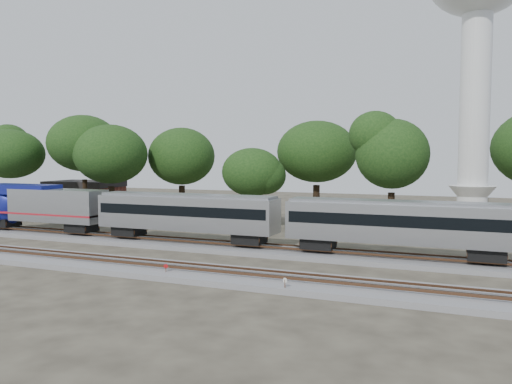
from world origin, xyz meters
TOP-DOWN VIEW (x-y plane):
  - ground at (0.00, 0.00)m, footprint 160.00×160.00m
  - track_far at (0.00, 6.00)m, footprint 160.00×5.00m
  - track_near at (0.00, -4.00)m, footprint 160.00×5.00m
  - switch_stand_red at (3.18, -5.26)m, footprint 0.30×0.09m
  - switch_stand_white at (12.31, -6.16)m, footprint 0.31×0.15m
  - switch_lever at (7.80, -5.75)m, footprint 0.56×0.42m
  - water_tower at (24.18, 45.52)m, footprint 14.99×14.99m
  - brick_building at (-30.10, 25.05)m, footprint 10.68×7.92m
  - tree_0 at (-32.89, 14.15)m, footprint 9.02×9.02m
  - tree_1 at (-23.52, 17.48)m, footprint 10.43×10.43m
  - tree_2 at (-18.72, 16.77)m, footprint 8.98×8.98m
  - tree_3 at (-12.51, 23.73)m, footprint 8.71×8.71m
  - tree_4 at (-0.37, 19.22)m, footprint 6.80×6.80m
  - tree_5 at (5.51, 26.41)m, footprint 9.30×9.30m
  - tree_6 at (15.65, 18.94)m, footprint 8.93×8.93m

SIDE VIEW (x-z plane):
  - ground at x=0.00m, z-range 0.00..0.00m
  - switch_lever at x=7.80m, z-range 0.00..0.30m
  - track_far at x=0.00m, z-range -0.16..0.57m
  - track_near at x=0.00m, z-range -0.16..0.57m
  - switch_stand_red at x=3.18m, z-range 0.13..1.08m
  - switch_stand_white at x=12.31m, z-range 0.14..1.16m
  - brick_building at x=-30.10m, z-range 0.02..4.90m
  - tree_4 at x=-0.37m, z-range 1.87..11.46m
  - tree_3 at x=-12.51m, z-range 2.41..14.69m
  - tree_6 at x=15.65m, z-range 2.47..15.06m
  - tree_2 at x=-18.72m, z-range 2.49..15.15m
  - tree_0 at x=-32.89m, z-range 2.50..15.22m
  - tree_5 at x=5.51m, z-range 2.58..15.69m
  - tree_1 at x=-23.52m, z-range 2.90..17.60m
  - water_tower at x=24.18m, z-range 9.99..51.49m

